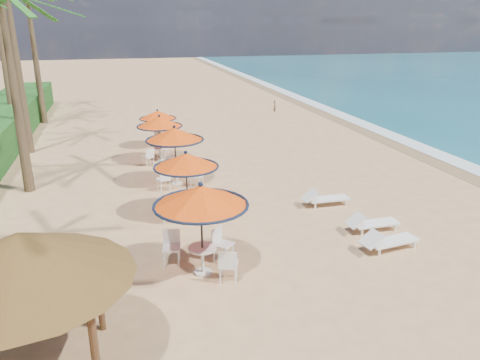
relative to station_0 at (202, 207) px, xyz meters
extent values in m
plane|color=tan|center=(4.83, 0.36, -1.96)|extent=(160.00, 160.00, 0.00)
cube|color=white|center=(14.13, 10.36, -1.96)|extent=(1.20, 140.00, 0.04)
cube|color=olive|center=(13.23, 10.36, -1.96)|extent=(1.40, 140.00, 0.02)
cylinder|color=black|center=(-0.03, -0.04, -0.68)|extent=(0.06, 0.06, 2.57)
cone|color=#ED5014|center=(-0.03, -0.04, 0.33)|extent=(2.57, 2.57, 0.56)
torus|color=black|center=(-0.03, -0.04, 0.07)|extent=(2.57, 2.57, 0.08)
sphere|color=black|center=(-0.03, -0.04, 0.65)|extent=(0.13, 0.13, 0.13)
cylinder|color=white|center=(-0.03, -0.04, -1.20)|extent=(0.78, 0.78, 0.04)
cylinder|color=white|center=(-0.03, -0.04, -1.57)|extent=(0.09, 0.09, 0.78)
cylinder|color=black|center=(0.20, 4.15, -0.81)|extent=(0.05, 0.05, 2.31)
cone|color=#ED5014|center=(0.20, 4.15, 0.09)|extent=(2.31, 2.31, 0.50)
torus|color=black|center=(0.20, 4.15, -0.14)|extent=(2.31, 2.31, 0.07)
sphere|color=black|center=(0.20, 4.15, 0.38)|extent=(0.12, 0.12, 0.12)
cylinder|color=white|center=(0.20, 4.15, -1.28)|extent=(0.70, 0.70, 0.04)
cylinder|color=white|center=(0.20, 4.15, -1.61)|extent=(0.08, 0.08, 0.70)
cylinder|color=black|center=(0.26, 7.70, -0.74)|extent=(0.05, 0.05, 2.45)
cone|color=#ED5014|center=(0.26, 7.70, 0.22)|extent=(2.45, 2.45, 0.53)
torus|color=black|center=(0.26, 7.70, -0.02)|extent=(2.45, 2.45, 0.07)
sphere|color=black|center=(0.26, 7.70, 0.53)|extent=(0.13, 0.13, 0.13)
cylinder|color=white|center=(0.26, 7.70, -1.24)|extent=(0.75, 0.75, 0.04)
cylinder|color=white|center=(0.26, 7.70, -1.59)|extent=(0.09, 0.09, 0.75)
cylinder|color=black|center=(-0.03, 11.32, -0.84)|extent=(0.05, 0.05, 2.25)
cone|color=#ED5014|center=(-0.03, 11.32, 0.04)|extent=(2.25, 2.25, 0.49)
torus|color=black|center=(-0.03, 11.32, -0.18)|extent=(2.25, 2.25, 0.07)
sphere|color=black|center=(-0.03, 11.32, 0.32)|extent=(0.12, 0.12, 0.12)
cylinder|color=white|center=(-0.03, 11.32, -1.30)|extent=(0.68, 0.68, 0.04)
cylinder|color=white|center=(-0.03, 11.32, -1.62)|extent=(0.08, 0.08, 0.68)
cylinder|color=black|center=(0.14, 14.15, -0.95)|extent=(0.04, 0.04, 2.03)
cone|color=#ED5014|center=(0.14, 14.15, -0.16)|extent=(2.03, 2.03, 0.44)
torus|color=black|center=(0.14, 14.15, -0.36)|extent=(2.03, 2.03, 0.06)
sphere|color=black|center=(0.14, 14.15, 0.10)|extent=(0.11, 0.11, 0.11)
cylinder|color=white|center=(0.14, 14.15, -1.36)|extent=(0.62, 0.62, 0.04)
cylinder|color=white|center=(0.14, 14.15, -1.65)|extent=(0.07, 0.07, 0.62)
cube|color=white|center=(5.87, -0.10, -1.70)|extent=(1.69, 0.81, 0.07)
cube|color=white|center=(5.06, -0.22, -1.49)|extent=(0.62, 0.66, 0.40)
cube|color=white|center=(5.87, -0.10, -1.85)|extent=(0.06, 0.06, 0.23)
cube|color=white|center=(6.07, 1.23, -1.71)|extent=(1.58, 0.61, 0.06)
cube|color=white|center=(5.29, 1.21, -1.50)|extent=(0.54, 0.58, 0.39)
cube|color=white|center=(6.07, 1.23, -1.85)|extent=(0.06, 0.06, 0.22)
cube|color=white|center=(5.53, 3.73, -1.71)|extent=(1.56, 0.58, 0.06)
cube|color=white|center=(4.75, 3.73, -1.51)|extent=(0.52, 0.57, 0.39)
cube|color=white|center=(5.53, 3.73, -1.85)|extent=(0.05, 0.05, 0.22)
cylinder|color=brown|center=(-2.70, -1.94, -0.84)|extent=(0.15, 0.15, 2.24)
cylinder|color=brown|center=(-2.70, -4.29, -0.84)|extent=(0.15, 0.15, 2.24)
cone|color=brown|center=(-3.87, -3.11, 0.65)|extent=(4.06, 4.06, 0.96)
cone|color=brown|center=(-5.74, 8.37, 1.79)|extent=(0.44, 0.44, 7.51)
cone|color=brown|center=(-6.63, 14.72, 2.65)|extent=(0.44, 0.44, 9.23)
cone|color=brown|center=(-8.27, 19.99, 3.07)|extent=(0.44, 0.44, 10.07)
cone|color=brown|center=(-6.89, 22.74, 2.34)|extent=(0.44, 0.44, 8.60)
cone|color=brown|center=(-7.56, 27.06, 2.65)|extent=(0.44, 0.44, 9.22)
imported|color=#896246|center=(9.72, 22.36, -1.47)|extent=(0.29, 0.39, 0.98)
camera|label=1|loc=(-1.97, -11.43, 4.70)|focal=35.00mm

